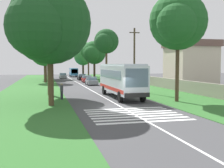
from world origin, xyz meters
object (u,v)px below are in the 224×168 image
(roadside_tree_left_4, at_px, (48,30))
(roadside_tree_left_2, at_px, (47,48))
(coach_bus, at_px, (121,78))
(roadside_tree_right_0, at_px, (88,51))
(trailing_minibus_0, at_px, (74,71))
(pedestrian, at_px, (62,91))
(trailing_car_0, at_px, (91,81))
(trailing_car_3, at_px, (63,76))
(utility_pole, at_px, (134,59))
(roadside_tree_right_2, at_px, (82,57))
(roadside_tree_right_4, at_px, (176,23))
(roadside_tree_left_0, at_px, (45,55))
(roadside_tree_left_1, at_px, (47,26))
(roadside_tree_left_3, at_px, (44,52))
(roadside_building, at_px, (190,62))
(trailing_car_2, at_px, (82,77))
(trailing_car_1, at_px, (87,79))
(roadside_tree_right_3, at_px, (106,42))
(roadside_tree_right_1, at_px, (94,53))

(roadside_tree_left_4, bearing_deg, roadside_tree_left_2, -0.31)
(coach_bus, height_order, roadside_tree_right_0, roadside_tree_right_0)
(trailing_minibus_0, xyz_separation_m, pedestrian, (-53.64, 6.69, -0.64))
(trailing_car_0, distance_m, trailing_car_3, 24.85)
(roadside_tree_left_2, bearing_deg, utility_pole, -163.91)
(roadside_tree_left_2, relative_size, roadside_tree_right_2, 1.33)
(trailing_minibus_0, bearing_deg, trailing_car_3, 157.70)
(roadside_tree_right_2, relative_size, roadside_tree_right_4, 0.83)
(trailing_car_3, bearing_deg, roadside_tree_left_0, 150.45)
(roadside_tree_left_1, height_order, utility_pole, roadside_tree_left_1)
(roadside_tree_left_3, relative_size, roadside_tree_right_0, 0.99)
(trailing_car_3, height_order, roadside_tree_right_4, roadside_tree_right_4)
(trailing_minibus_0, relative_size, roadside_tree_left_1, 0.55)
(roadside_tree_left_3, height_order, roadside_building, roadside_tree_left_3)
(coach_bus, bearing_deg, utility_pole, -30.92)
(coach_bus, relative_size, trailing_car_2, 2.60)
(trailing_minibus_0, xyz_separation_m, roadside_tree_left_2, (-9.23, 7.68, 6.46))
(roadside_tree_right_0, height_order, pedestrian, roadside_tree_right_0)
(trailing_car_3, relative_size, roadside_tree_left_2, 0.37)
(trailing_car_1, height_order, roadside_tree_right_4, roadside_tree_right_4)
(trailing_minibus_0, bearing_deg, trailing_car_1, 179.98)
(roadside_tree_left_3, distance_m, roadside_tree_right_3, 12.40)
(roadside_tree_left_2, bearing_deg, trailing_minibus_0, -39.77)
(roadside_tree_left_4, xyz_separation_m, roadside_tree_right_4, (-8.77, -12.00, -0.00))
(trailing_car_1, distance_m, roadside_tree_left_4, 24.80)
(roadside_tree_left_1, height_order, roadside_tree_right_2, roadside_tree_left_1)
(roadside_tree_left_2, bearing_deg, pedestrian, -178.72)
(trailing_minibus_0, bearing_deg, roadside_tree_right_2, -65.91)
(trailing_car_3, relative_size, roadside_building, 0.49)
(trailing_minibus_0, bearing_deg, roadside_tree_right_3, -172.92)
(trailing_car_2, distance_m, trailing_car_3, 9.67)
(trailing_car_1, height_order, pedestrian, pedestrian)
(roadside_tree_right_1, bearing_deg, trailing_car_2, 94.21)
(roadside_tree_left_1, distance_m, roadside_tree_right_0, 49.35)
(coach_bus, xyz_separation_m, roadside_building, (17.26, -18.27, 1.94))
(roadside_tree_left_3, xyz_separation_m, roadside_tree_right_0, (16.19, -11.30, 0.95))
(trailing_car_0, xyz_separation_m, roadside_tree_right_0, (24.26, -3.14, 6.50))
(roadside_tree_right_0, height_order, roadside_tree_right_2, roadside_tree_right_0)
(utility_pole, bearing_deg, trailing_car_1, 9.12)
(pedestrian, bearing_deg, roadside_tree_left_2, 1.28)
(roadside_tree_left_3, height_order, roadside_tree_right_4, roadside_tree_right_4)
(trailing_car_1, xyz_separation_m, trailing_car_3, (17.51, 3.74, 0.00))
(roadside_tree_right_0, bearing_deg, pedestrian, 167.74)
(roadside_tree_left_1, bearing_deg, roadside_building, -50.40)
(roadside_tree_left_1, bearing_deg, trailing_car_2, -11.64)
(roadside_tree_left_2, xyz_separation_m, roadside_tree_right_3, (-19.22, -11.22, 0.09))
(roadside_tree_left_4, bearing_deg, roadside_tree_left_3, 1.22)
(roadside_tree_right_2, bearing_deg, utility_pole, -179.49)
(trailing_car_0, distance_m, pedestrian, 20.92)
(roadside_building, bearing_deg, coach_bus, 133.36)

